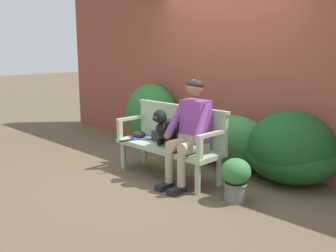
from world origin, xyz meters
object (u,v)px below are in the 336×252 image
tennis_racket (143,138)px  baseball_glove (138,134)px  dog_on_bench (166,127)px  person_seated (191,129)px  sports_bag (163,136)px  potted_plant (236,177)px  garden_bench (168,149)px

tennis_racket → baseball_glove: size_ratio=2.59×
dog_on_bench → person_seated: bearing=3.2°
sports_bag → potted_plant: size_ratio=0.57×
dog_on_bench → sports_bag: bearing=147.5°
garden_bench → potted_plant: size_ratio=3.12×
sports_bag → potted_plant: 1.33m
dog_on_bench → garden_bench: bearing=89.7°
potted_plant → baseball_glove: bearing=177.6°
dog_on_bench → potted_plant: bearing=-1.5°
potted_plant → sports_bag: bearing=173.7°
garden_bench → baseball_glove: (-0.60, 0.01, 0.10)m
person_seated → tennis_racket: (-0.91, 0.03, -0.26)m
person_seated → dog_on_bench: bearing=-176.8°
baseball_glove → sports_bag: size_ratio=0.79×
garden_bench → person_seated: bearing=-2.1°
dog_on_bench → sports_bag: (-0.18, 0.12, -0.17)m
garden_bench → sports_bag: (-0.18, 0.08, 0.13)m
person_seated → dog_on_bench: size_ratio=2.67×
baseball_glove → potted_plant: (1.72, -0.07, -0.20)m
dog_on_bench → tennis_racket: 0.56m
garden_bench → potted_plant: bearing=-3.4°
person_seated → potted_plant: 0.84m
garden_bench → person_seated: person_seated is taller
person_seated → potted_plant: person_seated is taller
sports_bag → person_seated: bearing=-9.0°
dog_on_bench → tennis_racket: (-0.51, 0.05, -0.23)m
dog_on_bench → tennis_racket: dog_on_bench is taller
garden_bench → potted_plant: (1.12, -0.07, -0.10)m
tennis_racket → sports_bag: sports_bag is taller
garden_bench → potted_plant: 1.13m
baseball_glove → sports_bag: sports_bag is taller
person_seated → tennis_racket: person_seated is taller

